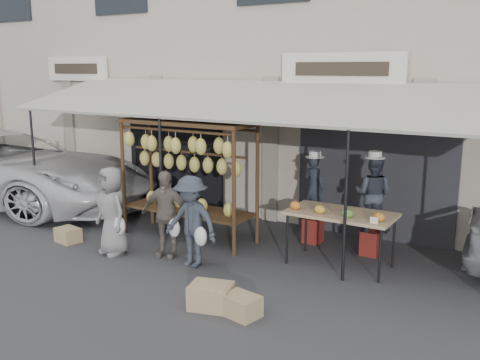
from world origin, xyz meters
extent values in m
plane|color=#2D2D30|center=(0.00, 0.00, 0.00)|extent=(90.00, 90.00, 0.00)
cube|color=#B5AB9A|center=(0.00, 6.50, 3.50)|extent=(24.00, 6.00, 7.00)
cube|color=#232328|center=(2.20, 3.46, 1.25)|extent=(3.00, 0.10, 2.50)
cube|color=black|center=(-2.50, 3.46, 1.25)|extent=(2.60, 0.10, 2.50)
cube|color=silver|center=(1.50, 3.40, 3.15)|extent=(2.40, 0.10, 0.60)
cube|color=silver|center=(-5.50, 3.40, 3.15)|extent=(2.00, 0.10, 0.60)
cube|color=#BAB6A2|center=(0.00, 2.30, 2.60)|extent=(10.00, 2.34, 0.63)
cylinder|color=black|center=(-4.50, 1.15, 1.15)|extent=(0.05, 0.05, 2.30)
cylinder|color=black|center=(-1.00, 1.15, 1.15)|extent=(0.05, 0.05, 2.30)
cylinder|color=black|center=(2.50, 1.15, 1.15)|extent=(0.05, 0.05, 2.30)
cylinder|color=#372313|center=(-1.99, 1.21, 1.10)|extent=(0.07, 0.07, 2.20)
cylinder|color=#372313|center=(0.51, 1.21, 1.10)|extent=(0.07, 0.07, 2.20)
cylinder|color=#372313|center=(-1.99, 2.01, 1.10)|extent=(0.07, 0.07, 2.20)
cylinder|color=#372313|center=(0.51, 2.01, 1.10)|extent=(0.07, 0.07, 2.20)
cube|color=#372313|center=(-0.74, 1.61, 2.20)|extent=(2.60, 0.90, 0.07)
cylinder|color=#372313|center=(-0.74, 1.26, 2.08)|extent=(2.50, 0.05, 0.05)
cylinder|color=#372313|center=(-0.74, 1.96, 2.08)|extent=(2.50, 0.05, 0.05)
cylinder|color=#372313|center=(-0.74, 1.61, 1.65)|extent=(2.50, 0.05, 0.05)
cube|color=#372313|center=(-0.74, 1.61, 0.55)|extent=(2.50, 0.80, 0.05)
ellipsoid|color=#D4C55F|center=(-1.84, 1.26, 1.86)|extent=(0.20, 0.18, 0.30)
ellipsoid|color=#D4C55F|center=(-1.56, 1.41, 1.81)|extent=(0.20, 0.18, 0.30)
ellipsoid|color=#D4C55F|center=(-1.29, 1.26, 1.81)|extent=(0.20, 0.18, 0.30)
ellipsoid|color=#D4C55F|center=(-1.01, 1.41, 1.81)|extent=(0.20, 0.18, 0.30)
ellipsoid|color=#D4C55F|center=(-0.74, 1.26, 1.81)|extent=(0.20, 0.18, 0.30)
ellipsoid|color=#D4C55F|center=(-0.46, 1.41, 1.84)|extent=(0.20, 0.18, 0.30)
ellipsoid|color=#D4C55F|center=(-0.19, 1.26, 1.84)|extent=(0.20, 0.18, 0.30)
ellipsoid|color=#D4C55F|center=(0.09, 1.41, 1.85)|extent=(0.20, 0.18, 0.30)
ellipsoid|color=#D4C55F|center=(0.36, 1.26, 1.82)|extent=(0.20, 0.18, 0.30)
ellipsoid|color=#D4C55F|center=(-1.79, 1.61, 1.45)|extent=(0.20, 0.18, 0.30)
ellipsoid|color=#D4C55F|center=(-1.49, 1.61, 1.45)|extent=(0.20, 0.18, 0.30)
ellipsoid|color=#D4C55F|center=(-1.19, 1.61, 1.44)|extent=(0.20, 0.18, 0.30)
ellipsoid|color=#D4C55F|center=(-0.89, 1.61, 1.44)|extent=(0.20, 0.18, 0.30)
ellipsoid|color=#D4C55F|center=(-0.59, 1.61, 1.43)|extent=(0.20, 0.18, 0.30)
ellipsoid|color=#D4C55F|center=(-0.29, 1.61, 1.45)|extent=(0.20, 0.18, 0.30)
ellipsoid|color=#D4C55F|center=(0.01, 1.61, 1.45)|extent=(0.20, 0.18, 0.30)
ellipsoid|color=#D4C55F|center=(0.31, 1.61, 1.44)|extent=(0.20, 0.18, 0.30)
cube|color=tan|center=(2.22, 1.72, 0.88)|extent=(1.70, 0.90, 0.05)
cylinder|color=black|center=(1.45, 1.35, 0.42)|extent=(0.04, 0.04, 0.85)
cylinder|color=black|center=(2.99, 1.35, 0.42)|extent=(0.04, 0.04, 0.85)
cylinder|color=black|center=(1.45, 2.09, 0.42)|extent=(0.04, 0.04, 0.85)
cylinder|color=black|center=(2.99, 2.09, 0.42)|extent=(0.04, 0.04, 0.85)
ellipsoid|color=orange|center=(1.52, 1.49, 0.97)|extent=(0.18, 0.14, 0.14)
ellipsoid|color=gold|center=(1.97, 1.46, 0.97)|extent=(0.18, 0.14, 0.14)
ellipsoid|color=#598C33|center=(2.42, 1.47, 0.97)|extent=(0.18, 0.14, 0.14)
ellipsoid|color=orange|center=(2.90, 1.51, 0.97)|extent=(0.18, 0.14, 0.14)
imported|color=#22272F|center=(1.37, 2.60, 1.04)|extent=(0.49, 0.38, 1.18)
imported|color=#343A47|center=(2.50, 2.49, 1.08)|extent=(0.66, 0.53, 1.31)
imported|color=slate|center=(-1.34, 0.23, 0.77)|extent=(0.85, 0.68, 1.53)
imported|color=#6F645C|center=(-0.47, 0.61, 0.75)|extent=(0.93, 0.55, 1.49)
imported|color=#313741|center=(0.18, 0.46, 0.75)|extent=(0.97, 0.56, 1.50)
cube|color=maroon|center=(1.37, 2.60, 0.23)|extent=(0.34, 0.34, 0.46)
cube|color=maroon|center=(2.50, 2.49, 0.21)|extent=(0.37, 0.37, 0.43)
cube|color=tan|center=(1.33, -0.67, 0.17)|extent=(0.65, 0.55, 0.33)
cube|color=tan|center=(1.80, -0.67, 0.14)|extent=(0.53, 0.44, 0.28)
cube|color=tan|center=(-2.51, 0.25, 0.13)|extent=(0.49, 0.40, 0.26)
camera|label=1|loc=(5.14, -6.19, 3.17)|focal=40.00mm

